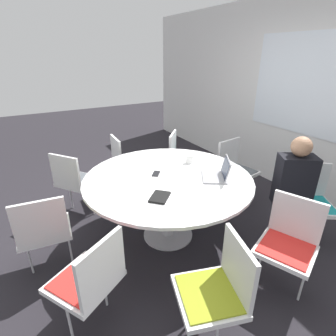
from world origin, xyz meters
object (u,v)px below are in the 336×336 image
object	(u,v)px
coffee_cup	(189,159)
cell_phone	(156,174)
chair_1	(235,166)
chair_4	(75,178)
handbag	(150,176)
spiral_notebook	(160,197)
chair_2	(181,156)
chair_3	(125,159)
chair_8	(289,239)
chair_0	(310,197)
chair_7	(218,286)
chair_6	(90,277)
person_0	(294,184)
chair_5	(44,228)
laptop	(219,173)

from	to	relation	value
coffee_cup	cell_phone	xyz separation A→B (m)	(0.08, -0.49, -0.04)
chair_1	chair_4	xyz separation A→B (m)	(-0.71, -2.00, 0.00)
handbag	spiral_notebook	bearing A→B (deg)	-22.95
chair_1	handbag	distance (m)	1.36
chair_2	chair_4	bearing A→B (deg)	-47.76
chair_3	spiral_notebook	xyz separation A→B (m)	(1.59, -0.28, 0.25)
chair_8	chair_4	bearing A→B (deg)	10.23
chair_0	chair_2	world-z (taller)	same
cell_phone	chair_7	bearing A→B (deg)	-9.84
chair_6	chair_8	world-z (taller)	same
chair_3	chair_8	xyz separation A→B (m)	(2.37, 0.52, 0.00)
chair_4	coffee_cup	distance (m)	1.45
chair_1	chair_6	bearing A→B (deg)	14.19
chair_0	person_0	world-z (taller)	person_0
chair_5	chair_6	distance (m)	0.79
spiral_notebook	laptop	bearing A→B (deg)	94.44
chair_0	laptop	world-z (taller)	laptop
chair_2	chair_6	distance (m)	2.46
chair_7	spiral_notebook	xyz separation A→B (m)	(-0.86, 0.02, 0.25)
chair_1	handbag	size ratio (longest dim) A/B	2.39
chair_1	laptop	xyz separation A→B (m)	(0.54, -0.78, 0.29)
chair_4	spiral_notebook	xyz separation A→B (m)	(1.31, 0.50, 0.25)
chair_3	cell_phone	size ratio (longest dim) A/B	5.62
chair_1	handbag	bearing A→B (deg)	-60.19
chair_3	spiral_notebook	world-z (taller)	chair_3
chair_0	chair_6	distance (m)	2.36
cell_phone	handbag	bearing A→B (deg)	157.44
chair_8	handbag	distance (m)	2.44
chair_2	chair_8	bearing A→B (deg)	35.12
chair_3	coffee_cup	world-z (taller)	chair_3
chair_6	coffee_cup	size ratio (longest dim) A/B	8.95
chair_6	coffee_cup	xyz separation A→B (m)	(-0.90, 1.44, 0.29)
coffee_cup	cell_phone	distance (m)	0.49
chair_2	laptop	xyz separation A→B (m)	(1.25, -0.35, 0.29)
chair_3	chair_4	distance (m)	0.83
chair_0	person_0	xyz separation A→B (m)	(-0.06, -0.25, 0.19)
person_0	handbag	xyz separation A→B (m)	(-2.00, -0.68, -0.57)
chair_3	chair_7	world-z (taller)	same
person_0	laptop	world-z (taller)	person_0
chair_1	chair_2	size ratio (longest dim) A/B	1.00
spiral_notebook	chair_5	bearing A→B (deg)	-113.15
chair_4	coffee_cup	xyz separation A→B (m)	(0.76, 1.19, 0.29)
person_0	chair_6	bearing A→B (deg)	32.40
chair_2	chair_3	world-z (taller)	same
spiral_notebook	coffee_cup	size ratio (longest dim) A/B	2.66
chair_3	laptop	size ratio (longest dim) A/B	2.16
spiral_notebook	cell_phone	distance (m)	0.51
person_0	coffee_cup	xyz separation A→B (m)	(-0.92, -0.67, 0.09)
chair_8	handbag	world-z (taller)	chair_8
chair_6	laptop	xyz separation A→B (m)	(-0.41, 1.47, 0.29)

